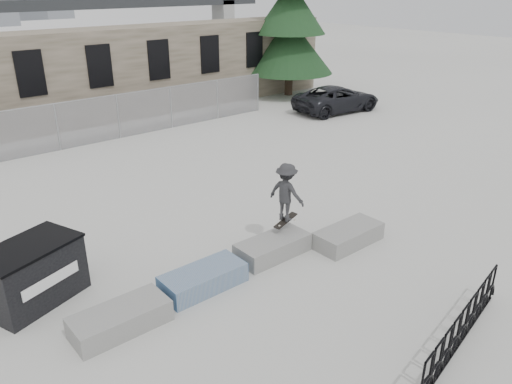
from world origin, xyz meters
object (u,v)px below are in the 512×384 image
Objects in this scene: planter_center_left at (203,278)px; bike_rack at (463,326)px; skateboarder at (286,192)px; suv at (337,99)px; planter_far_left at (120,318)px; planter_center_right at (273,246)px; planter_offset at (348,235)px; spruce_tree at (290,17)px; dumpster at (32,273)px.

bike_rack is at bearing -60.60° from planter_center_left.
suv is at bearing -67.52° from skateboarder.
suv is at bearing 31.85° from planter_center_left.
skateboarder reaches higher than planter_far_left.
planter_offset is (2.01, -0.85, 0.00)m from planter_center_right.
planter_offset is at bearing 70.24° from bike_rack.
skateboarder is at bearing 142.68° from planter_offset.
bike_rack is at bearing 145.13° from suv.
spruce_tree reaches higher than bike_rack.
planter_offset is 0.82× the size of dumpster.
skateboarder is at bearing 5.56° from planter_center_left.
planter_offset is 1.17× the size of skateboarder.
suv is (13.12, 9.47, 0.44)m from planter_center_right.
planter_center_left is 0.17× the size of spruce_tree.
suv reaches higher than planter_offset.
dumpster is at bearing 130.66° from bike_rack.
planter_center_right is at bearing 1.96° from planter_center_left.
planter_center_right is at bearing -134.46° from spruce_tree.
planter_far_left is at bearing -85.19° from dumpster.
planter_offset is at bearing -141.42° from skateboarder.
dumpster is at bearing 118.30° from suv.
planter_center_right is 1.17× the size of skateboarder.
skateboarder is at bearing 4.91° from planter_far_left.
planter_far_left is 0.82× the size of dumpster.
planter_far_left is at bearing 80.81° from skateboarder.
dumpster is 1.42× the size of skateboarder.
dumpster is 9.14m from bike_rack.
dumpster is (-5.43, 1.93, 0.44)m from planter_center_right.
bike_rack is 19.18m from suv.
suv reaches higher than planter_far_left.
skateboarder is (-13.41, -14.11, -3.10)m from spruce_tree.
planter_far_left is 23.91m from spruce_tree.
planter_center_left and planter_offset have the same top height.
planter_far_left is at bearing 174.50° from planter_offset.
bike_rack reaches higher than planter_center_left.
planter_far_left is at bearing -141.77° from spruce_tree.
dumpster reaches higher than bike_rack.
skateboarder is at bearing -36.23° from dumpster.
planter_center_left is 0.45× the size of bike_rack.
bike_rack reaches higher than planter_center_right.
planter_center_left is at bearing 81.46° from skateboarder.
suv is 2.94× the size of skateboarder.
skateboarder is (5.05, 0.43, 1.30)m from planter_far_left.
planter_center_right and planter_offset have the same top height.
dumpster is (-7.44, 2.78, 0.44)m from planter_offset.
bike_rack is 23.94m from spruce_tree.
planter_center_right is 0.40× the size of suv.
planter_center_left is 3.79m from dumpster.
bike_rack is at bearing -69.63° from dumpster.
suv reaches higher than dumpster.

